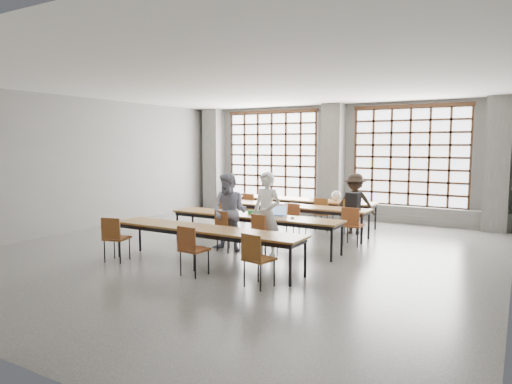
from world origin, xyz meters
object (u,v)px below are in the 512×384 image
at_px(chair_front_left, 226,227).
at_px(plastic_bag, 336,196).
at_px(chair_mid_right, 352,222).
at_px(backpack, 353,201).
at_px(chair_mid_centre, 295,217).
at_px(desk_row_b, 291,208).
at_px(chair_mid_left, 225,211).
at_px(chair_back_right, 352,213).
at_px(chair_near_left, 114,235).
at_px(chair_front_right, 263,231).
at_px(green_box, 254,212).
at_px(chair_back_left, 251,205).
at_px(laptop_back, 353,200).
at_px(phone, 259,216).
at_px(desk_row_d, 204,231).
at_px(student_male, 267,214).
at_px(student_female, 230,212).
at_px(laptop_front, 278,213).
at_px(student_back, 355,203).
at_px(desk_row_a, 305,201).
at_px(red_pouch, 117,236).
at_px(desk_row_c, 254,218).
at_px(chair_near_mid, 191,246).
at_px(chair_near_right, 256,255).
at_px(chair_back_mid, 323,211).

bearing_deg(chair_front_left, plastic_bag, 75.34).
xyz_separation_m(chair_mid_right, backpack, (-0.20, 0.68, 0.39)).
relative_size(chair_mid_centre, plastic_bag, 3.08).
bearing_deg(desk_row_b, chair_mid_left, -158.92).
xyz_separation_m(chair_mid_left, chair_front_left, (1.30, -1.88, 0.00)).
xyz_separation_m(chair_back_right, chair_near_left, (-3.07, -4.99, 0.00)).
distance_m(chair_front_right, green_box, 0.97).
bearing_deg(desk_row_b, chair_mid_right, -19.26).
distance_m(chair_back_left, chair_mid_left, 1.31).
xyz_separation_m(chair_front_right, backpack, (1.03, 2.56, 0.39)).
bearing_deg(green_box, laptop_back, 69.68).
bearing_deg(phone, backpack, 54.97).
bearing_deg(chair_front_left, desk_row_d, -75.22).
height_order(student_male, student_female, student_male).
bearing_deg(student_female, chair_near_left, -131.49).
relative_size(chair_back_right, laptop_front, 2.26).
relative_size(desk_row_b, student_back, 2.59).
xyz_separation_m(desk_row_a, student_male, (0.81, -3.70, 0.20)).
bearing_deg(plastic_bag, desk_row_b, -116.78).
relative_size(chair_back_right, backpack, 2.20).
relative_size(green_box, red_pouch, 1.25).
bearing_deg(red_pouch, chair_front_left, 50.86).
bearing_deg(student_back, plastic_bag, 127.40).
bearing_deg(desk_row_d, green_box, 91.13).
relative_size(desk_row_b, student_female, 2.39).
bearing_deg(chair_mid_centre, desk_row_a, 107.27).
xyz_separation_m(desk_row_c, laptop_back, (1.15, 3.31, 0.13)).
bearing_deg(desk_row_b, chair_front_right, -77.11).
xyz_separation_m(chair_near_mid, student_back, (1.21, 5.12, 0.23)).
bearing_deg(chair_near_mid, student_male, 77.68).
xyz_separation_m(chair_front_right, laptop_back, (0.57, 3.93, 0.25)).
xyz_separation_m(desk_row_b, chair_near_left, (-1.70, -4.30, -0.13)).
distance_m(desk_row_c, red_pouch, 2.90).
distance_m(desk_row_d, chair_back_left, 4.65).
bearing_deg(chair_front_left, chair_near_right, -44.97).
height_order(chair_back_mid, chair_near_left, same).
bearing_deg(desk_row_b, chair_near_right, -71.14).
bearing_deg(desk_row_d, student_male, 64.57).
bearing_deg(chair_near_mid, student_female, 104.09).
relative_size(chair_mid_right, green_box, 3.52).
relative_size(chair_front_right, plastic_bag, 3.08).
bearing_deg(chair_near_right, chair_back_right, 91.03).
xyz_separation_m(desk_row_d, student_female, (-0.29, 1.29, 0.17)).
distance_m(chair_back_left, chair_back_mid, 2.20).
height_order(chair_mid_centre, student_female, student_female).
bearing_deg(student_male, chair_near_left, -135.92).
bearing_deg(laptop_front, chair_near_mid, -98.16).
distance_m(chair_near_right, student_male, 2.13).
distance_m(chair_near_left, laptop_front, 3.38).
height_order(laptop_front, phone, laptop_front).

